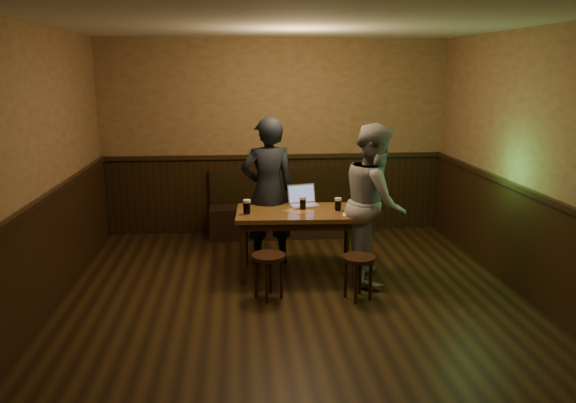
{
  "coord_description": "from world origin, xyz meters",
  "views": [
    {
      "loc": [
        -0.55,
        -5.13,
        2.38
      ],
      "look_at": [
        0.01,
        1.06,
        0.9
      ],
      "focal_mm": 35.0,
      "sensor_mm": 36.0,
      "label": 1
    }
  ],
  "objects_px": {
    "bench": "(286,214)",
    "pint_right": "(338,204)",
    "pint_left": "(247,207)",
    "pint_mid": "(303,203)",
    "laptop": "(303,200)",
    "stool_right": "(358,265)",
    "stool_left": "(269,263)",
    "person_suit": "(268,191)",
    "pub_table": "(298,219)",
    "person_grey": "(374,203)"
  },
  "relations": [
    {
      "from": "pint_mid",
      "to": "person_suit",
      "type": "distance_m",
      "value": 0.53
    },
    {
      "from": "bench",
      "to": "pint_right",
      "type": "distance_m",
      "value": 1.78
    },
    {
      "from": "pint_mid",
      "to": "laptop",
      "type": "xyz_separation_m",
      "value": [
        0.03,
        0.21,
        -0.01
      ]
    },
    {
      "from": "stool_right",
      "to": "pint_right",
      "type": "relative_size",
      "value": 2.96
    },
    {
      "from": "pint_mid",
      "to": "laptop",
      "type": "bearing_deg",
      "value": 82.09
    },
    {
      "from": "stool_right",
      "to": "pint_left",
      "type": "xyz_separation_m",
      "value": [
        -1.14,
        0.71,
        0.48
      ]
    },
    {
      "from": "pub_table",
      "to": "pint_left",
      "type": "relative_size",
      "value": 8.43
    },
    {
      "from": "pub_table",
      "to": "pint_left",
      "type": "distance_m",
      "value": 0.63
    },
    {
      "from": "bench",
      "to": "person_suit",
      "type": "height_order",
      "value": "person_suit"
    },
    {
      "from": "stool_left",
      "to": "pint_right",
      "type": "xyz_separation_m",
      "value": [
        0.85,
        0.66,
        0.46
      ]
    },
    {
      "from": "stool_left",
      "to": "pint_left",
      "type": "xyz_separation_m",
      "value": [
        -0.21,
        0.6,
        0.47
      ]
    },
    {
      "from": "pint_left",
      "to": "person_suit",
      "type": "relative_size",
      "value": 0.1
    },
    {
      "from": "pub_table",
      "to": "laptop",
      "type": "bearing_deg",
      "value": 73.61
    },
    {
      "from": "bench",
      "to": "pint_mid",
      "type": "xyz_separation_m",
      "value": [
        0.06,
        -1.54,
        0.53
      ]
    },
    {
      "from": "stool_left",
      "to": "stool_right",
      "type": "distance_m",
      "value": 0.94
    },
    {
      "from": "stool_left",
      "to": "laptop",
      "type": "xyz_separation_m",
      "value": [
        0.48,
        0.98,
        0.44
      ]
    },
    {
      "from": "stool_left",
      "to": "stool_right",
      "type": "height_order",
      "value": "stool_left"
    },
    {
      "from": "stool_left",
      "to": "laptop",
      "type": "bearing_deg",
      "value": 63.88
    },
    {
      "from": "bench",
      "to": "pint_left",
      "type": "distance_m",
      "value": 1.88
    },
    {
      "from": "pint_mid",
      "to": "person_grey",
      "type": "bearing_deg",
      "value": -21.33
    },
    {
      "from": "pint_right",
      "to": "person_grey",
      "type": "xyz_separation_m",
      "value": [
        0.38,
        -0.2,
        0.06
      ]
    },
    {
      "from": "pint_mid",
      "to": "bench",
      "type": "bearing_deg",
      "value": 92.33
    },
    {
      "from": "stool_left",
      "to": "stool_right",
      "type": "relative_size",
      "value": 1.03
    },
    {
      "from": "stool_right",
      "to": "pint_right",
      "type": "distance_m",
      "value": 0.91
    },
    {
      "from": "bench",
      "to": "laptop",
      "type": "distance_m",
      "value": 1.43
    },
    {
      "from": "pint_right",
      "to": "pint_left",
      "type": "bearing_deg",
      "value": -176.54
    },
    {
      "from": "pub_table",
      "to": "stool_right",
      "type": "relative_size",
      "value": 3.12
    },
    {
      "from": "stool_left",
      "to": "pub_table",
      "type": "bearing_deg",
      "value": 61.52
    },
    {
      "from": "pub_table",
      "to": "pint_right",
      "type": "bearing_deg",
      "value": -3.33
    },
    {
      "from": "pint_left",
      "to": "pint_mid",
      "type": "height_order",
      "value": "pint_left"
    },
    {
      "from": "bench",
      "to": "stool_right",
      "type": "bearing_deg",
      "value": -77.17
    },
    {
      "from": "pint_mid",
      "to": "person_grey",
      "type": "relative_size",
      "value": 0.09
    },
    {
      "from": "pub_table",
      "to": "stool_left",
      "type": "relative_size",
      "value": 3.04
    },
    {
      "from": "pint_right",
      "to": "laptop",
      "type": "height_order",
      "value": "laptop"
    },
    {
      "from": "pint_left",
      "to": "pint_mid",
      "type": "relative_size",
      "value": 1.12
    },
    {
      "from": "person_suit",
      "to": "laptop",
      "type": "bearing_deg",
      "value": 152.04
    },
    {
      "from": "bench",
      "to": "stool_right",
      "type": "height_order",
      "value": "bench"
    },
    {
      "from": "pint_right",
      "to": "laptop",
      "type": "bearing_deg",
      "value": 139.77
    },
    {
      "from": "pub_table",
      "to": "laptop",
      "type": "relative_size",
      "value": 3.64
    },
    {
      "from": "laptop",
      "to": "person_suit",
      "type": "distance_m",
      "value": 0.45
    },
    {
      "from": "bench",
      "to": "pint_mid",
      "type": "height_order",
      "value": "bench"
    },
    {
      "from": "bench",
      "to": "stool_right",
      "type": "xyz_separation_m",
      "value": [
        0.55,
        -2.41,
        0.06
      ]
    },
    {
      "from": "stool_right",
      "to": "person_suit",
      "type": "height_order",
      "value": "person_suit"
    },
    {
      "from": "pub_table",
      "to": "person_grey",
      "type": "height_order",
      "value": "person_grey"
    },
    {
      "from": "pub_table",
      "to": "pint_mid",
      "type": "relative_size",
      "value": 9.42
    },
    {
      "from": "pint_left",
      "to": "person_grey",
      "type": "bearing_deg",
      "value": -5.48
    },
    {
      "from": "stool_right",
      "to": "pint_left",
      "type": "relative_size",
      "value": 2.7
    },
    {
      "from": "pint_right",
      "to": "person_grey",
      "type": "relative_size",
      "value": 0.09
    },
    {
      "from": "stool_right",
      "to": "laptop",
      "type": "distance_m",
      "value": 1.26
    },
    {
      "from": "bench",
      "to": "pint_right",
      "type": "height_order",
      "value": "bench"
    }
  ]
}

